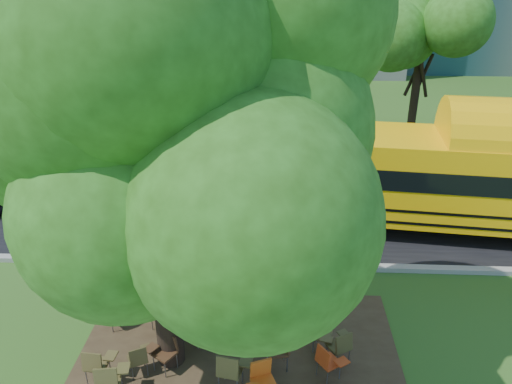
# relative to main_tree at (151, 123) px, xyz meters

# --- Properties ---
(ground) EXTENTS (160.00, 160.00, 0.00)m
(ground) POSITION_rel_main_tree_xyz_m (0.43, 0.75, -5.34)
(ground) COLOR #2B551A
(ground) RESTS_ON ground
(dirt_patch) EXTENTS (7.00, 4.50, 0.03)m
(dirt_patch) POSITION_rel_main_tree_xyz_m (1.43, 0.25, -5.33)
(dirt_patch) COLOR #382819
(dirt_patch) RESTS_ON ground
(asphalt_road) EXTENTS (80.00, 8.00, 0.04)m
(asphalt_road) POSITION_rel_main_tree_xyz_m (0.43, 7.75, -5.32)
(asphalt_road) COLOR black
(asphalt_road) RESTS_ON ground
(kerb_near) EXTENTS (80.00, 0.25, 0.14)m
(kerb_near) POSITION_rel_main_tree_xyz_m (0.43, 3.75, -5.27)
(kerb_near) COLOR gray
(kerb_near) RESTS_ON ground
(kerb_far) EXTENTS (80.00, 0.25, 0.14)m
(kerb_far) POSITION_rel_main_tree_xyz_m (0.43, 11.85, -5.27)
(kerb_far) COLOR gray
(kerb_far) RESTS_ON ground
(bg_tree_2) EXTENTS (4.80, 4.80, 6.62)m
(bg_tree_2) POSITION_rel_main_tree_xyz_m (-4.57, 16.75, -1.13)
(bg_tree_2) COLOR black
(bg_tree_2) RESTS_ON ground
(bg_tree_3) EXTENTS (5.60, 5.60, 7.84)m
(bg_tree_3) POSITION_rel_main_tree_xyz_m (8.43, 14.75, -0.31)
(bg_tree_3) COLOR black
(bg_tree_3) RESTS_ON ground
(main_tree) EXTENTS (7.20, 7.20, 8.95)m
(main_tree) POSITION_rel_main_tree_xyz_m (0.00, 0.00, 0.00)
(main_tree) COLOR black
(main_tree) RESTS_ON ground
(school_bus) EXTENTS (13.03, 4.18, 3.13)m
(school_bus) POSITION_rel_main_tree_xyz_m (8.18, 6.14, -3.53)
(school_bus) COLOR #FBB507
(school_bus) RESTS_ON ground
(chair_0) EXTENTS (0.64, 0.63, 0.95)m
(chair_0) POSITION_rel_main_tree_xyz_m (-0.94, -1.17, -4.75)
(chair_0) COLOR brown
(chair_0) RESTS_ON ground
(chair_1) EXTENTS (0.61, 0.52, 0.89)m
(chair_1) POSITION_rel_main_tree_xyz_m (-1.35, -0.73, -4.79)
(chair_1) COLOR brown
(chair_1) RESTS_ON ground
(chair_2) EXTENTS (0.53, 0.63, 0.78)m
(chair_2) POSITION_rel_main_tree_xyz_m (-0.57, -0.46, -4.86)
(chair_2) COLOR #433C1D
(chair_2) RESTS_ON ground
(chair_3) EXTENTS (0.74, 0.59, 0.87)m
(chair_3) POSITION_rel_main_tree_xyz_m (-0.06, -0.24, -4.80)
(chair_3) COLOR #432917
(chair_3) RESTS_ON ground
(chair_4) EXTENTS (0.72, 0.57, 0.97)m
(chair_4) POSITION_rel_main_tree_xyz_m (1.37, -0.80, -4.74)
(chair_4) COLOR brown
(chair_4) RESTS_ON ground
(chair_5) EXTENTS (0.63, 0.72, 0.92)m
(chair_5) POSITION_rel_main_tree_xyz_m (1.98, -1.01, -4.77)
(chair_5) COLOR #D95C17
(chair_5) RESTS_ON ground
(chair_6) EXTENTS (0.64, 0.63, 0.93)m
(chair_6) POSITION_rel_main_tree_xyz_m (2.33, -0.07, -4.77)
(chair_6) COLOR #472D19
(chair_6) RESTS_ON ground
(chair_7) EXTENTS (0.71, 0.57, 0.85)m
(chair_7) POSITION_rel_main_tree_xyz_m (3.31, -0.41, -4.82)
(chair_7) COLOR #B93C13
(chair_7) RESTS_ON ground
(chair_8) EXTENTS (0.59, 0.75, 0.87)m
(chair_8) POSITION_rel_main_tree_xyz_m (-1.51, 1.02, -4.80)
(chair_8) COLOR #443D1D
(chair_8) RESTS_ON ground
(chair_9) EXTENTS (0.77, 0.65, 0.95)m
(chair_9) POSITION_rel_main_tree_xyz_m (0.12, 1.02, -4.75)
(chair_9) COLOR #482919
(chair_9) RESTS_ON ground
(chair_10) EXTENTS (0.51, 0.63, 0.87)m
(chair_10) POSITION_rel_main_tree_xyz_m (-0.09, 0.34, -4.80)
(chair_10) COLOR #3D2716
(chair_10) RESTS_ON ground
(chair_11) EXTENTS (0.66, 0.75, 0.97)m
(chair_11) POSITION_rel_main_tree_xyz_m (0.66, 0.56, -4.74)
(chair_11) COLOR brown
(chair_11) RESTS_ON ground
(chair_12) EXTENTS (0.49, 0.63, 0.82)m
(chair_12) POSITION_rel_main_tree_xyz_m (3.21, 0.46, -4.84)
(chair_12) COLOR brown
(chair_12) RESTS_ON ground
(chair_13) EXTENTS (0.59, 0.72, 0.88)m
(chair_13) POSITION_rel_main_tree_xyz_m (3.62, 0.06, -4.80)
(chair_13) COLOR #47411E
(chair_13) RESTS_ON ground
(chair_14) EXTENTS (0.60, 0.76, 0.89)m
(chair_14) POSITION_rel_main_tree_xyz_m (-0.59, 1.15, -4.79)
(chair_14) COLOR #47441E
(chair_14) RESTS_ON ground
(black_car) EXTENTS (4.72, 2.06, 1.59)m
(black_car) POSITION_rel_main_tree_xyz_m (-6.68, 6.95, -4.55)
(black_car) COLOR black
(black_car) RESTS_ON ground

